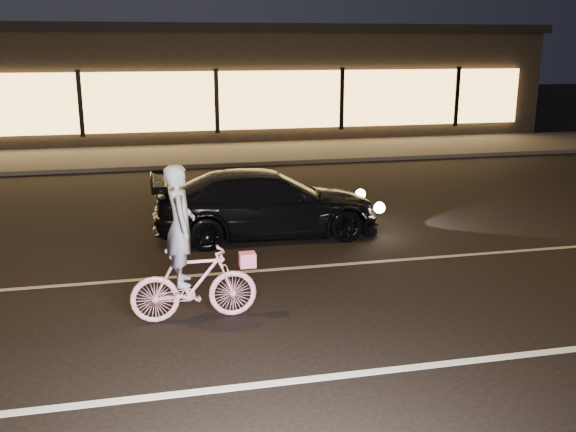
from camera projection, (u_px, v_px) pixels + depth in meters
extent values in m
plane|color=black|center=(346.00, 316.00, 8.51)|extent=(90.00, 90.00, 0.00)
cube|color=silver|center=(387.00, 370.00, 7.09)|extent=(60.00, 0.12, 0.01)
cube|color=gray|center=(309.00, 267.00, 10.39)|extent=(60.00, 0.10, 0.01)
cube|color=#383533|center=(224.00, 154.00, 20.75)|extent=(30.00, 4.00, 0.12)
cube|color=black|center=(205.00, 82.00, 25.90)|extent=(25.00, 8.00, 4.00)
cube|color=black|center=(203.00, 30.00, 25.37)|extent=(25.40, 8.40, 0.30)
cube|color=#E7A451|center=(216.00, 101.00, 22.14)|extent=(23.00, 0.15, 2.00)
cube|color=black|center=(80.00, 104.00, 21.11)|extent=(0.15, 0.08, 2.20)
cube|color=black|center=(217.00, 101.00, 22.06)|extent=(0.15, 0.08, 2.20)
cube|color=black|center=(342.00, 99.00, 23.01)|extent=(0.15, 0.08, 2.20)
cube|color=black|center=(457.00, 97.00, 23.96)|extent=(0.15, 0.08, 2.20)
imported|color=#FF4378|center=(194.00, 284.00, 8.30)|extent=(1.65, 0.46, 0.99)
imported|color=white|center=(180.00, 225.00, 8.06)|extent=(0.37, 0.57, 1.55)
cube|color=#F04C7C|center=(247.00, 260.00, 8.37)|extent=(0.21, 0.17, 0.19)
imported|color=black|center=(267.00, 203.00, 12.00)|extent=(4.26, 1.77, 1.23)
sphere|color=#FFF2BF|center=(360.00, 194.00, 12.95)|extent=(0.20, 0.20, 0.20)
sphere|color=#FFF2BF|center=(379.00, 208.00, 11.89)|extent=(0.20, 0.20, 0.20)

